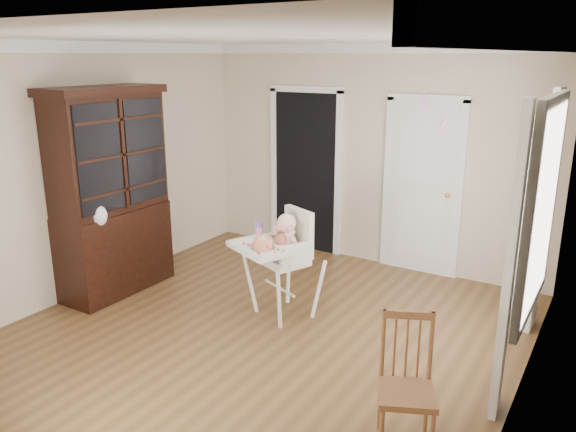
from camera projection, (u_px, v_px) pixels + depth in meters
The scene contains 16 objects.
floor at pixel (256, 338), 5.27m from camera, with size 5.00×5.00×0.00m, color brown.
ceiling at pixel (251, 37), 4.52m from camera, with size 5.00×5.00×0.00m, color white.
wall_back at pixel (369, 157), 6.94m from camera, with size 4.50×4.50×0.00m, color beige.
wall_left at pixel (82, 172), 6.03m from camera, with size 5.00×5.00×0.00m, color beige.
wall_right at pixel (529, 242), 3.76m from camera, with size 5.00×5.00×0.00m, color beige.
crown_molding at pixel (251, 45), 4.54m from camera, with size 4.50×5.00×0.12m, color white, non-canonical shape.
doorway at pixel (305, 169), 7.45m from camera, with size 1.06×0.05×2.22m.
closet_door at pixel (422, 189), 6.66m from camera, with size 0.96×0.09×2.13m.
window_right at pixel (535, 221), 4.47m from camera, with size 0.13×1.84×2.30m.
high_chair at pixel (283, 251), 5.56m from camera, with size 0.89×0.97×1.12m.
baby at pixel (286, 236), 5.54m from camera, with size 0.29×0.30×0.46m.
cake at pixel (263, 243), 5.35m from camera, with size 0.23×0.23×0.11m.
sippy_cup at pixel (259, 230), 5.66m from camera, with size 0.08×0.08×0.20m.
china_cabinet at pixel (111, 193), 6.07m from camera, with size 0.59×1.34×2.25m.
dining_chair at pixel (406, 387), 3.74m from camera, with size 0.50×0.50×0.92m.
streamer at pixel (424, 100), 5.25m from camera, with size 0.03×0.50×0.02m, color pink, non-canonical shape.
Camera 1 is at (2.74, -3.89, 2.56)m, focal length 35.00 mm.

